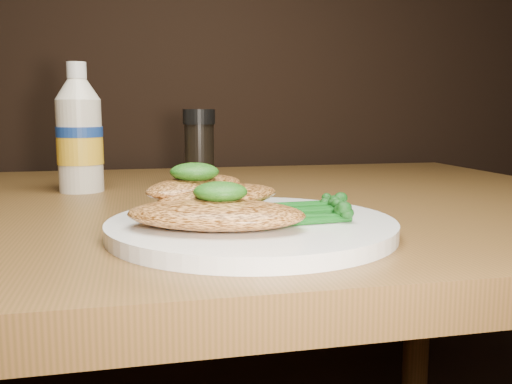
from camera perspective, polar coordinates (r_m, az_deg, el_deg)
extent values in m
cylinder|color=white|center=(0.53, -0.45, -3.58)|extent=(0.27, 0.27, 0.01)
ellipsoid|color=#D18742|center=(0.49, -4.19, -2.30)|extent=(0.18, 0.13, 0.03)
ellipsoid|color=#D18742|center=(0.54, -3.75, -0.47)|extent=(0.16, 0.13, 0.02)
ellipsoid|color=#D18742|center=(0.56, -6.19, 0.55)|extent=(0.14, 0.14, 0.02)
ellipsoid|color=#073308|center=(0.49, -3.69, 0.01)|extent=(0.06, 0.06, 0.02)
ellipsoid|color=#073308|center=(0.55, -6.34, 2.05)|extent=(0.06, 0.06, 0.02)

